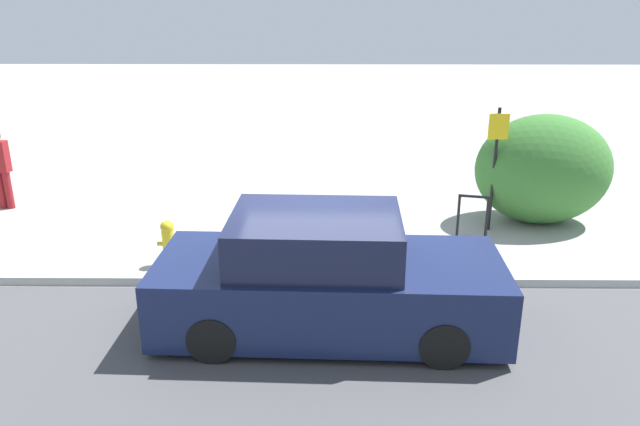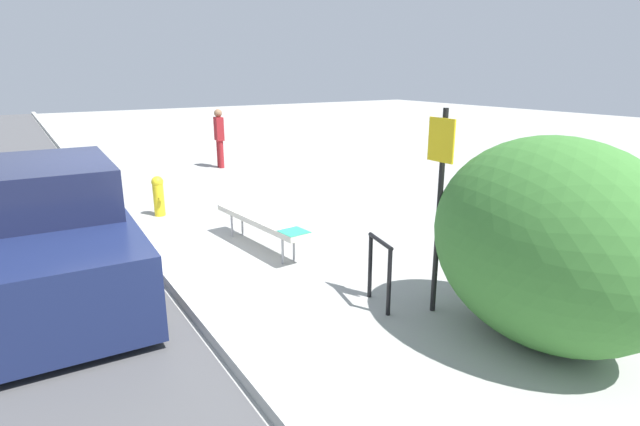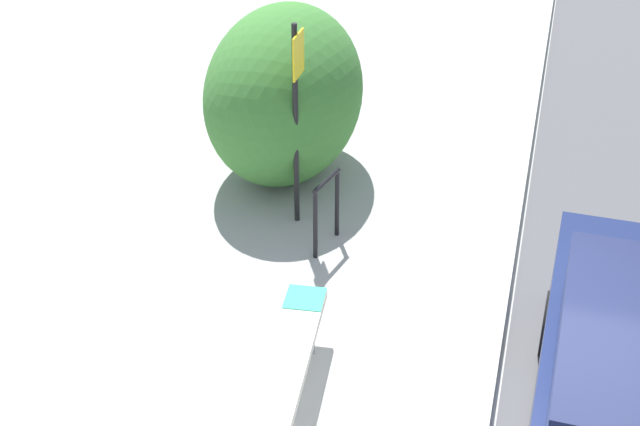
# 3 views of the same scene
# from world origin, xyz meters

# --- Properties ---
(bench) EXTENTS (2.19, 0.57, 0.51)m
(bench) POSITION_xyz_m (0.18, 1.56, 0.45)
(bench) COLOR #99999E
(bench) RESTS_ON ground_plane
(bike_rack) EXTENTS (0.55, 0.17, 0.83)m
(bike_rack) POSITION_xyz_m (2.69, 1.88, 0.50)
(bike_rack) COLOR black
(bike_rack) RESTS_ON ground_plane
(sign_post) EXTENTS (0.36, 0.08, 2.30)m
(sign_post) POSITION_xyz_m (3.12, 2.33, 1.38)
(sign_post) COLOR black
(sign_post) RESTS_ON ground_plane
(shrub_hedge) EXTENTS (2.56, 1.81, 2.09)m
(shrub_hedge) POSITION_xyz_m (4.17, 2.79, 1.05)
(shrub_hedge) COLOR #3D7A33
(shrub_hedge) RESTS_ON ground_plane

